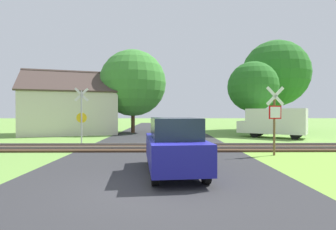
{
  "coord_description": "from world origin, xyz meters",
  "views": [
    {
      "loc": [
        0.34,
        -6.73,
        1.95
      ],
      "look_at": [
        0.5,
        8.25,
        1.8
      ],
      "focal_mm": 28.0,
      "sensor_mm": 36.0,
      "label": 1
    }
  ],
  "objects_px": {
    "stop_sign_near": "(275,116)",
    "tree_right": "(253,87)",
    "house": "(71,111)",
    "parked_car": "(174,145)",
    "crossing_sign_far": "(82,113)",
    "tree_far": "(275,74)",
    "tree_center": "(133,83)",
    "mail_truck": "(274,122)"
  },
  "relations": [
    {
      "from": "mail_truck",
      "to": "parked_car",
      "type": "relative_size",
      "value": 1.23
    },
    {
      "from": "stop_sign_near",
      "to": "tree_right",
      "type": "bearing_deg",
      "value": -113.33
    },
    {
      "from": "parked_car",
      "to": "crossing_sign_far",
      "type": "bearing_deg",
      "value": 118.28
    },
    {
      "from": "tree_right",
      "to": "parked_car",
      "type": "height_order",
      "value": "tree_right"
    },
    {
      "from": "tree_far",
      "to": "tree_center",
      "type": "distance_m",
      "value": 15.48
    },
    {
      "from": "stop_sign_near",
      "to": "parked_car",
      "type": "height_order",
      "value": "stop_sign_near"
    },
    {
      "from": "crossing_sign_far",
      "to": "tree_right",
      "type": "relative_size",
      "value": 0.54
    },
    {
      "from": "tree_far",
      "to": "parked_car",
      "type": "distance_m",
      "value": 23.76
    },
    {
      "from": "house",
      "to": "tree_right",
      "type": "height_order",
      "value": "tree_right"
    },
    {
      "from": "mail_truck",
      "to": "parked_car",
      "type": "height_order",
      "value": "mail_truck"
    },
    {
      "from": "house",
      "to": "tree_center",
      "type": "xyz_separation_m",
      "value": [
        5.44,
        1.19,
        2.7
      ]
    },
    {
      "from": "house",
      "to": "crossing_sign_far",
      "type": "bearing_deg",
      "value": -82.69
    },
    {
      "from": "parked_car",
      "to": "tree_far",
      "type": "bearing_deg",
      "value": 53.8
    },
    {
      "from": "tree_far",
      "to": "tree_right",
      "type": "xyz_separation_m",
      "value": [
        -4.08,
        -4.87,
        -1.91
      ]
    },
    {
      "from": "stop_sign_near",
      "to": "mail_truck",
      "type": "height_order",
      "value": "stop_sign_near"
    },
    {
      "from": "crossing_sign_far",
      "to": "tree_right",
      "type": "bearing_deg",
      "value": 16.33
    },
    {
      "from": "tree_far",
      "to": "parked_car",
      "type": "bearing_deg",
      "value": -120.28
    },
    {
      "from": "parked_car",
      "to": "mail_truck",
      "type": "bearing_deg",
      "value": 49.5
    },
    {
      "from": "stop_sign_near",
      "to": "parked_car",
      "type": "xyz_separation_m",
      "value": [
        -4.66,
        -3.42,
        -0.9
      ]
    },
    {
      "from": "tree_right",
      "to": "parked_car",
      "type": "xyz_separation_m",
      "value": [
        -7.6,
        -15.14,
        -3.36
      ]
    },
    {
      "from": "parked_car",
      "to": "stop_sign_near",
      "type": "bearing_deg",
      "value": 30.34
    },
    {
      "from": "house",
      "to": "tree_right",
      "type": "relative_size",
      "value": 1.45
    },
    {
      "from": "stop_sign_near",
      "to": "house",
      "type": "bearing_deg",
      "value": -51.16
    },
    {
      "from": "house",
      "to": "parked_car",
      "type": "distance_m",
      "value": 17.88
    },
    {
      "from": "tree_center",
      "to": "parked_car",
      "type": "bearing_deg",
      "value": -78.58
    },
    {
      "from": "house",
      "to": "parked_car",
      "type": "relative_size",
      "value": 2.28
    },
    {
      "from": "stop_sign_near",
      "to": "mail_truck",
      "type": "bearing_deg",
      "value": -121.63
    },
    {
      "from": "stop_sign_near",
      "to": "tree_far",
      "type": "xyz_separation_m",
      "value": [
        7.02,
        16.59,
        4.38
      ]
    },
    {
      "from": "tree_center",
      "to": "stop_sign_near",
      "type": "bearing_deg",
      "value": -58.83
    },
    {
      "from": "crossing_sign_far",
      "to": "parked_car",
      "type": "bearing_deg",
      "value": -67.36
    },
    {
      "from": "stop_sign_near",
      "to": "tree_right",
      "type": "distance_m",
      "value": 12.33
    },
    {
      "from": "tree_far",
      "to": "tree_right",
      "type": "height_order",
      "value": "tree_far"
    },
    {
      "from": "tree_right",
      "to": "tree_center",
      "type": "distance_m",
      "value": 11.1
    },
    {
      "from": "tree_center",
      "to": "parked_car",
      "type": "xyz_separation_m",
      "value": [
        3.37,
        -16.71,
        -3.85
      ]
    },
    {
      "from": "tree_center",
      "to": "parked_car",
      "type": "height_order",
      "value": "tree_center"
    },
    {
      "from": "crossing_sign_far",
      "to": "mail_truck",
      "type": "xyz_separation_m",
      "value": [
        13.64,
        3.55,
        -0.68
      ]
    },
    {
      "from": "stop_sign_near",
      "to": "tree_far",
      "type": "bearing_deg",
      "value": -122.19
    },
    {
      "from": "house",
      "to": "tree_far",
      "type": "distance_m",
      "value": 21.38
    },
    {
      "from": "stop_sign_near",
      "to": "crossing_sign_far",
      "type": "height_order",
      "value": "crossing_sign_far"
    },
    {
      "from": "tree_far",
      "to": "parked_car",
      "type": "relative_size",
      "value": 2.35
    },
    {
      "from": "parked_car",
      "to": "tree_center",
      "type": "bearing_deg",
      "value": 95.5
    },
    {
      "from": "crossing_sign_far",
      "to": "tree_center",
      "type": "relative_size",
      "value": 0.44
    }
  ]
}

